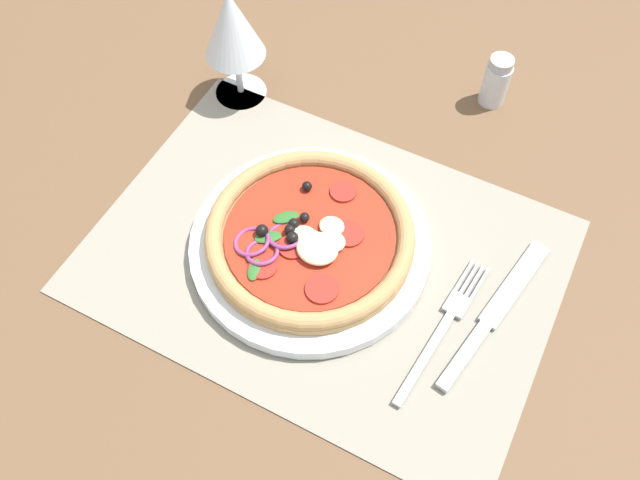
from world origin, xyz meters
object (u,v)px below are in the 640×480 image
knife (495,311)px  pepper_shaker (496,81)px  pizza (309,236)px  wine_glass (232,28)px  plate (310,245)px  fork (446,322)px

knife → pepper_shaker: size_ratio=2.98×
pizza → wine_glass: wine_glass is taller
pizza → knife: (20.05, 1.94, -2.33)cm
wine_glass → pepper_shaker: bearing=24.8°
plate → fork: 16.17cm
knife → pepper_shaker: (-10.28, 27.94, 2.60)cm
pizza → pepper_shaker: 31.44cm
plate → pepper_shaker: bearing=71.9°
plate → pepper_shaker: pepper_shaker is taller
plate → pizza: (-0.02, -0.08, 1.84)cm
knife → pizza: bearing=106.1°
wine_glass → pepper_shaker: 31.99cm
wine_glass → pepper_shaker: wine_glass is taller
fork → knife: knife is taller
plate → knife: (20.03, 1.87, -0.49)cm
fork → knife: bearing=-43.4°
knife → wine_glass: (-38.65, 14.81, 9.40)cm
pizza → wine_glass: 26.01cm
fork → wine_glass: wine_glass is taller
plate → pizza: size_ratio=1.17×
fork → knife: (3.95, 3.41, 0.03)cm
wine_glass → pizza: bearing=-42.0°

